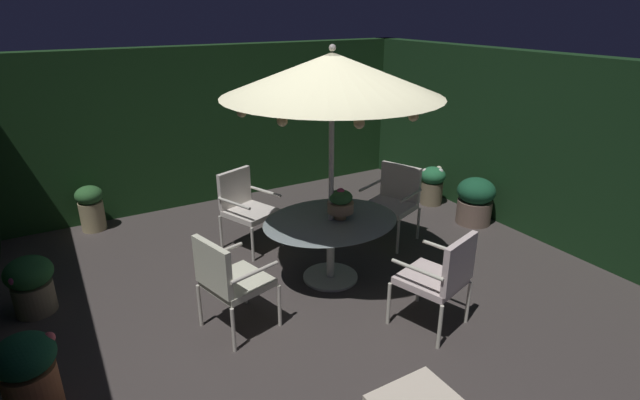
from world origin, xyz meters
TOP-DOWN VIEW (x-y plane):
  - ground_plane at (0.00, 0.00)m, footprint 6.89×6.91m
  - hedge_backdrop_rear at (0.00, 3.31)m, footprint 6.89×0.30m
  - hedge_backdrop_right at (3.30, 0.00)m, footprint 0.30×6.91m
  - patio_dining_table at (0.20, 0.10)m, footprint 1.55×1.28m
  - patio_umbrella at (0.20, 0.10)m, footprint 2.26×2.26m
  - centerpiece_planter at (0.30, 0.06)m, footprint 0.29×0.29m
  - patio_chair_north at (-1.14, -0.26)m, footprint 0.71×0.71m
  - patio_chair_northeast at (0.61, -1.23)m, footprint 0.73×0.74m
  - patio_chair_east at (1.49, 0.61)m, footprint 0.77×0.80m
  - patio_chair_southeast at (-0.31, 1.39)m, footprint 0.75×0.78m
  - potted_plant_front_corner at (-2.78, 1.05)m, footprint 0.46×0.46m
  - potted_plant_back_left at (-2.00, 2.92)m, footprint 0.37×0.37m
  - potted_plant_left_far at (-2.82, -0.48)m, footprint 0.45×0.45m
  - potted_plant_right_near at (2.82, 0.40)m, footprint 0.54×0.54m
  - potted_plant_back_center at (2.79, 1.28)m, footprint 0.39×0.39m

SIDE VIEW (x-z plane):
  - ground_plane at x=0.00m, z-range -0.02..0.00m
  - potted_plant_back_center at x=2.79m, z-range 0.03..0.64m
  - potted_plant_front_corner at x=-2.78m, z-range 0.03..0.64m
  - potted_plant_back_left at x=-2.00m, z-range 0.03..0.67m
  - potted_plant_right_near at x=2.82m, z-range 0.02..0.69m
  - potted_plant_left_far at x=-2.82m, z-range 0.03..0.72m
  - patio_chair_southeast at x=-0.31m, z-range 0.08..1.08m
  - patio_chair_east at x=1.49m, z-range 0.09..1.08m
  - patio_chair_north at x=-1.14m, z-range 0.09..1.08m
  - patio_chair_northeast at x=0.61m, z-range 0.09..1.09m
  - patio_dining_table at x=0.20m, z-range 0.22..0.96m
  - centerpiece_planter at x=0.30m, z-range 0.76..1.12m
  - hedge_backdrop_rear at x=0.00m, z-range 0.00..2.41m
  - hedge_backdrop_right at x=3.30m, z-range 0.00..2.41m
  - patio_umbrella at x=0.20m, z-range 1.01..3.61m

